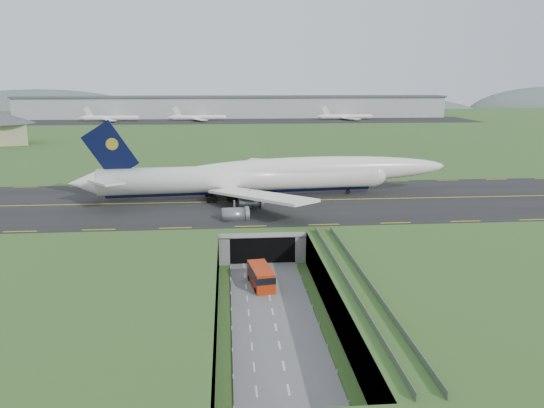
{
  "coord_description": "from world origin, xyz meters",
  "views": [
    {
      "loc": [
        -6.18,
        -84.14,
        33.23
      ],
      "look_at": [
        2.74,
        20.0,
        8.5
      ],
      "focal_mm": 35.0,
      "sensor_mm": 36.0,
      "label": 1
    }
  ],
  "objects": [
    {
      "name": "trench_road",
      "position": [
        0.0,
        -7.5,
        0.1
      ],
      "size": [
        12.0,
        75.0,
        0.2
      ],
      "primitive_type": "cube",
      "color": "slate",
      "rests_on": "ground"
    },
    {
      "name": "guideway",
      "position": [
        11.0,
        -19.11,
        5.32
      ],
      "size": [
        3.0,
        53.0,
        7.05
      ],
      "color": "#A8A8A3",
      "rests_on": "ground"
    },
    {
      "name": "airfield_deck",
      "position": [
        0.0,
        0.0,
        3.0
      ],
      "size": [
        800.0,
        800.0,
        6.0
      ],
      "primitive_type": "cube",
      "color": "gray",
      "rests_on": "ground"
    },
    {
      "name": "distant_hills",
      "position": [
        64.38,
        430.0,
        -4.0
      ],
      "size": [
        700.0,
        91.0,
        60.0
      ],
      "color": "#4F5F59",
      "rests_on": "ground"
    },
    {
      "name": "jumbo_jet",
      "position": [
        3.32,
        36.9,
        11.16
      ],
      "size": [
        88.7,
        57.87,
        19.22
      ],
      "rotation": [
        0.0,
        0.0,
        0.09
      ],
      "color": "white",
      "rests_on": "ground"
    },
    {
      "name": "shuttle_tram",
      "position": [
        -1.05,
        -2.94,
        1.82
      ],
      "size": [
        4.27,
        8.55,
        3.32
      ],
      "rotation": [
        0.0,
        0.0,
        0.15
      ],
      "color": "#BA2E0C",
      "rests_on": "ground"
    },
    {
      "name": "tunnel_portal",
      "position": [
        0.0,
        16.71,
        3.33
      ],
      "size": [
        17.0,
        22.3,
        6.0
      ],
      "color": "gray",
      "rests_on": "ground"
    },
    {
      "name": "ground",
      "position": [
        0.0,
        0.0,
        0.0
      ],
      "size": [
        900.0,
        900.0,
        0.0
      ],
      "primitive_type": "plane",
      "color": "#355923",
      "rests_on": "ground"
    },
    {
      "name": "taxiway",
      "position": [
        0.0,
        33.0,
        6.09
      ],
      "size": [
        800.0,
        44.0,
        0.18
      ],
      "primitive_type": "cube",
      "color": "black",
      "rests_on": "airfield_deck"
    },
    {
      "name": "service_building",
      "position": [
        -99.7,
        149.77,
        13.96
      ],
      "size": [
        31.69,
        31.69,
        13.43
      ],
      "rotation": [
        0.0,
        0.0,
        0.36
      ],
      "color": "tan",
      "rests_on": "ground"
    },
    {
      "name": "cargo_terminal",
      "position": [
        -0.1,
        299.41,
        13.96
      ],
      "size": [
        320.0,
        67.0,
        15.6
      ],
      "color": "#B2B2B2",
      "rests_on": "ground"
    }
  ]
}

